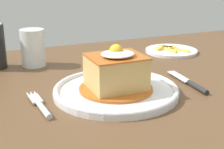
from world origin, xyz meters
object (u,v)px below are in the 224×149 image
(fork, at_px, (41,106))
(knife, at_px, (192,84))
(main_plate, at_px, (116,90))
(side_plate_fries, at_px, (171,51))
(drinking_glass, at_px, (33,50))

(fork, relative_size, knife, 0.86)
(main_plate, height_order, side_plate_fries, main_plate)
(fork, distance_m, knife, 0.36)
(knife, height_order, drinking_glass, drinking_glass)
(main_plate, distance_m, fork, 0.17)
(fork, relative_size, side_plate_fries, 0.83)
(knife, bearing_deg, side_plate_fries, 65.61)
(knife, bearing_deg, fork, 177.64)
(fork, xyz_separation_m, knife, (0.36, -0.01, 0.00))
(side_plate_fries, bearing_deg, drinking_glass, 176.56)
(knife, bearing_deg, drinking_glass, 134.10)
(fork, bearing_deg, main_plate, 4.35)
(main_plate, bearing_deg, knife, -8.43)
(fork, relative_size, drinking_glass, 1.35)
(fork, xyz_separation_m, drinking_glass, (0.05, 0.31, 0.04))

